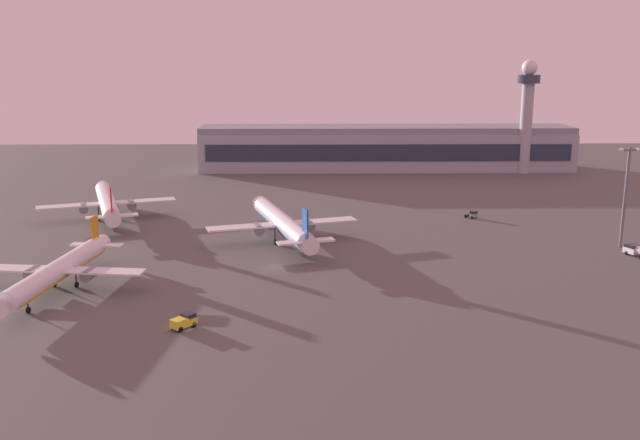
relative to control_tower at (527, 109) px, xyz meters
The scene contains 10 objects.
ground_plane 148.53m from the control_tower, 126.18° to the right, with size 416.00×416.00×0.00m, color #56544F.
terminal_building 53.48m from the control_tower, 168.59° to the left, with size 140.17×22.40×16.40m.
control_tower is the anchor object (origin of this frame).
airplane_mid_apron 183.37m from the control_tower, 133.47° to the right, with size 31.55×40.42×10.37m.
airplane_near_gate 131.45m from the control_tower, 131.26° to the right, with size 34.92×44.44×11.65m.
airplane_terminal_side 153.24m from the control_tower, 151.03° to the right, with size 34.82×44.25×11.69m.
cargo_loader 182.32m from the control_tower, 123.36° to the right, with size 4.18×4.42×2.25m.
fuel_truck 114.20m from the control_tower, 94.52° to the right, with size 4.48×6.61×2.35m.
pushback_tug 85.97m from the control_tower, 115.63° to the right, with size 3.42×3.47×2.05m.
apron_light_central 104.79m from the control_tower, 94.98° to the right, with size 4.80×0.90×22.65m.
Camera 1 is at (6.90, -137.19, 41.97)m, focal length 39.25 mm.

